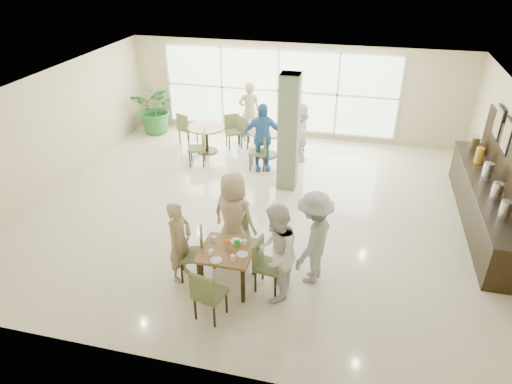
% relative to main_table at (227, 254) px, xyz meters
% --- Properties ---
extents(ground, '(10.00, 10.00, 0.00)m').
position_rel_main_table_xyz_m(ground, '(-0.05, 2.66, -0.65)').
color(ground, beige).
rests_on(ground, ground).
extents(room_shell, '(10.00, 10.00, 10.00)m').
position_rel_main_table_xyz_m(room_shell, '(-0.05, 2.66, 1.05)').
color(room_shell, white).
rests_on(room_shell, ground).
extents(window_bank, '(7.00, 0.04, 7.00)m').
position_rel_main_table_xyz_m(window_bank, '(-0.55, 7.12, 0.75)').
color(window_bank, silver).
rests_on(window_bank, ground).
extents(column, '(0.45, 0.45, 2.80)m').
position_rel_main_table_xyz_m(column, '(0.35, 3.86, 0.75)').
color(column, '#5B6A49').
rests_on(column, ground).
extents(main_table, '(0.90, 0.90, 0.75)m').
position_rel_main_table_xyz_m(main_table, '(0.00, 0.00, 0.00)').
color(main_table, brown).
rests_on(main_table, ground).
extents(round_table_left, '(1.05, 1.05, 0.75)m').
position_rel_main_table_xyz_m(round_table_left, '(-2.26, 5.40, -0.09)').
color(round_table_left, brown).
rests_on(round_table_left, ground).
extents(round_table_right, '(1.10, 1.10, 0.75)m').
position_rel_main_table_xyz_m(round_table_right, '(-0.52, 5.54, -0.08)').
color(round_table_right, brown).
rests_on(round_table_right, ground).
extents(chairs_main_table, '(1.95, 2.18, 0.95)m').
position_rel_main_table_xyz_m(chairs_main_table, '(-0.01, 0.03, -0.17)').
color(chairs_main_table, '#606E3C').
rests_on(chairs_main_table, ground).
extents(chairs_table_left, '(2.01, 1.96, 0.95)m').
position_rel_main_table_xyz_m(chairs_table_left, '(-2.26, 5.40, -0.17)').
color(chairs_table_left, '#606E3C').
rests_on(chairs_table_left, ground).
extents(chairs_table_right, '(2.04, 1.95, 0.95)m').
position_rel_main_table_xyz_m(chairs_table_right, '(-0.50, 5.53, -0.17)').
color(chairs_table_right, '#606E3C').
rests_on(chairs_table_right, ground).
extents(tabletop_clutter, '(0.71, 0.80, 0.21)m').
position_rel_main_table_xyz_m(tabletop_clutter, '(0.03, -0.02, 0.16)').
color(tabletop_clutter, white).
rests_on(tabletop_clutter, main_table).
extents(buffet_counter, '(0.64, 4.70, 1.95)m').
position_rel_main_table_xyz_m(buffet_counter, '(4.65, 3.16, -0.10)').
color(buffet_counter, black).
rests_on(buffet_counter, ground).
extents(framed_art_a, '(0.05, 0.55, 0.70)m').
position_rel_main_table_xyz_m(framed_art_a, '(4.90, 3.66, 1.20)').
color(framed_art_a, black).
rests_on(framed_art_a, ground).
extents(framed_art_b, '(0.05, 0.55, 0.70)m').
position_rel_main_table_xyz_m(framed_art_b, '(4.90, 4.46, 1.20)').
color(framed_art_b, black).
rests_on(framed_art_b, ground).
extents(potted_plant, '(1.42, 1.42, 1.56)m').
position_rel_main_table_xyz_m(potted_plant, '(-4.22, 6.43, 0.13)').
color(potted_plant, '#2B6C2D').
rests_on(potted_plant, ground).
extents(teen_left, '(0.49, 0.63, 1.53)m').
position_rel_main_table_xyz_m(teen_left, '(-0.86, -0.00, 0.12)').
color(teen_left, tan).
rests_on(teen_left, ground).
extents(teen_far, '(0.96, 0.69, 1.78)m').
position_rel_main_table_xyz_m(teen_far, '(-0.12, 0.81, 0.24)').
color(teen_far, tan).
rests_on(teen_far, ground).
extents(teen_right, '(0.72, 0.90, 1.77)m').
position_rel_main_table_xyz_m(teen_right, '(0.86, -0.09, 0.24)').
color(teen_right, white).
rests_on(teen_right, ground).
extents(teen_standing, '(0.93, 1.26, 1.75)m').
position_rel_main_table_xyz_m(teen_standing, '(1.40, 0.51, 0.22)').
color(teen_standing, '#9B9A9D').
rests_on(teen_standing, ground).
extents(adult_a, '(1.20, 0.93, 1.81)m').
position_rel_main_table_xyz_m(adult_a, '(-0.47, 4.65, 0.25)').
color(adult_a, '#3C76B5').
rests_on(adult_a, ground).
extents(adult_b, '(1.12, 1.61, 1.60)m').
position_rel_main_table_xyz_m(adult_b, '(0.37, 5.53, 0.15)').
color(adult_b, white).
rests_on(adult_b, ground).
extents(adult_standing, '(0.74, 0.57, 1.79)m').
position_rel_main_table_xyz_m(adult_standing, '(-1.27, 6.51, 0.24)').
color(adult_standing, tan).
rests_on(adult_standing, ground).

